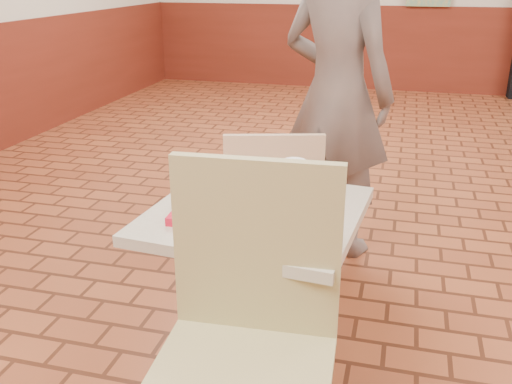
% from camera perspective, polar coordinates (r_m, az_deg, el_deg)
% --- Properties ---
extents(main_table, '(0.65, 0.65, 0.69)m').
position_cam_1_polar(main_table, '(1.93, -0.00, -7.88)').
color(main_table, '#B8AF94').
rests_on(main_table, ground).
extents(chair_main_front, '(0.47, 0.47, 0.97)m').
position_cam_1_polar(chair_main_front, '(1.50, -0.92, -13.84)').
color(chair_main_front, tan).
rests_on(chair_main_front, ground).
extents(chair_main_back, '(0.47, 0.47, 0.83)m').
position_cam_1_polar(chair_main_back, '(2.36, 1.61, -2.18)').
color(chair_main_back, tan).
rests_on(chair_main_back, ground).
extents(customer, '(0.70, 0.59, 1.65)m').
position_cam_1_polar(customer, '(2.90, 8.04, 9.63)').
color(customer, '#63544D').
rests_on(customer, ground).
extents(serving_tray, '(0.48, 0.37, 0.03)m').
position_cam_1_polar(serving_tray, '(1.82, -0.00, -1.33)').
color(serving_tray, red).
rests_on(serving_tray, main_table).
extents(ring_donut, '(0.13, 0.13, 0.04)m').
position_cam_1_polar(ring_donut, '(1.91, -1.70, 0.84)').
color(ring_donut, '#E3BD52').
rests_on(ring_donut, serving_tray).
extents(long_john_donut, '(0.16, 0.08, 0.05)m').
position_cam_1_polar(long_john_donut, '(1.73, 2.53, -1.37)').
color(long_john_donut, '#B85D36').
rests_on(long_john_donut, serving_tray).
extents(paper_cup, '(0.08, 0.08, 0.10)m').
position_cam_1_polar(paper_cup, '(1.90, 3.83, 1.76)').
color(paper_cup, white).
rests_on(paper_cup, serving_tray).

